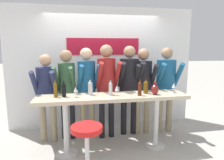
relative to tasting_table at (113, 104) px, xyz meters
The scene contains 21 objects.
ground_plane 0.84m from the tasting_table, behind, with size 40.00×40.00×0.00m, color #B2ADA3.
back_wall 1.33m from the tasting_table, 89.99° to the left, with size 4.17×0.12×2.67m.
tasting_table is the anchor object (origin of this frame).
bar_stool 0.92m from the tasting_table, 124.44° to the right, with size 0.44×0.44×0.77m.
person_far_left 1.29m from the tasting_table, 154.51° to the left, with size 0.46×0.56×1.67m.
person_left 1.02m from the tasting_table, 142.57° to the left, with size 0.44×0.57×1.75m.
person_center_left 0.76m from the tasting_table, 124.76° to the left, with size 0.46×0.59×1.79m.
person_center 0.61m from the tasting_table, 92.99° to the left, with size 0.45×0.58×1.85m.
person_center_right 0.80m from the tasting_table, 53.17° to the left, with size 0.48×0.59×1.83m.
person_right 0.97m from the tasting_table, 38.59° to the left, with size 0.45×0.57×1.77m.
person_far_right 1.38m from the tasting_table, 25.08° to the left, with size 0.48×0.58×1.80m.
wine_bottle_0 0.48m from the tasting_table, 165.64° to the left, with size 0.07×0.07×0.28m.
wine_bottle_1 0.86m from the tasting_table, behind, with size 0.07×0.07×0.27m.
wine_bottle_2 0.53m from the tasting_table, 11.69° to the right, with size 0.06×0.06×0.28m.
wine_bottle_3 0.66m from the tasting_table, ahead, with size 0.08×0.08×0.25m.
wine_bottle_4 0.28m from the tasting_table, 158.68° to the left, with size 0.06×0.06×0.27m.
wine_bottle_5 0.98m from the tasting_table, behind, with size 0.06×0.06×0.30m.
wine_glass_0 0.29m from the tasting_table, 35.31° to the right, with size 0.07×0.07×0.18m.
wine_glass_1 1.14m from the tasting_table, ahead, with size 0.07×0.07×0.18m.
wine_glass_2 0.68m from the tasting_table, behind, with size 0.07×0.07×0.18m.
decorative_vase 0.77m from the tasting_table, ahead, with size 0.13×0.13×0.22m.
Camera 1 is at (-0.60, -3.24, 1.81)m, focal length 32.00 mm.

